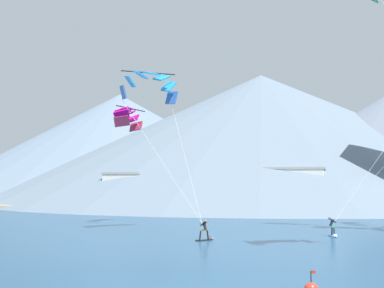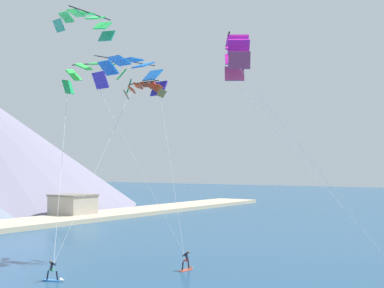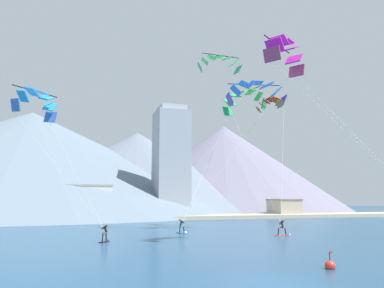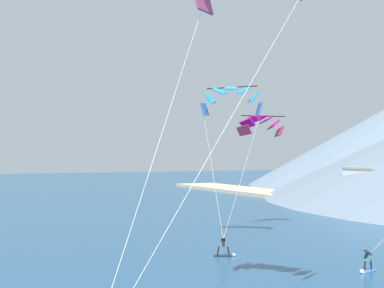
% 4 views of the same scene
% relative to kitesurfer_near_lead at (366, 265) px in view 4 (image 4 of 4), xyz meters
% --- Properties ---
extents(kitesurfer_near_lead, '(0.88, 1.78, 1.64)m').
position_rel_kitesurfer_near_lead_xyz_m(kitesurfer_near_lead, '(0.00, 0.00, 0.00)').
color(kitesurfer_near_lead, '#337FDB').
rests_on(kitesurfer_near_lead, ground).
extents(kitesurfer_near_trail, '(1.16, 1.73, 1.64)m').
position_rel_kitesurfer_near_lead_xyz_m(kitesurfer_near_trail, '(-8.83, -5.72, -0.01)').
color(kitesurfer_near_trail, black).
rests_on(kitesurfer_near_trail, ground).
extents(parafoil_kite_near_trail, '(8.34, 6.83, 12.89)m').
position_rel_kitesurfer_near_lead_xyz_m(parafoil_kite_near_trail, '(-15.26, -1.65, 12.54)').
color(parafoil_kite_near_trail, '#3263B5').
extents(parafoil_kite_distant_high_outer, '(2.42, 5.84, 2.25)m').
position_rel_kitesurfer_near_lead_xyz_m(parafoil_kite_distant_high_outer, '(-20.70, 4.96, 10.66)').
color(parafoil_kite_distant_high_outer, '#A02846').
extents(shore_building_harbour_front, '(6.30, 6.53, 5.98)m').
position_rel_kitesurfer_near_lead_xyz_m(shore_building_harbour_front, '(-34.19, 33.33, 2.55)').
color(shore_building_harbour_front, silver).
rests_on(shore_building_harbour_front, ground).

